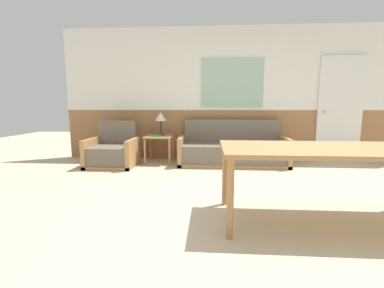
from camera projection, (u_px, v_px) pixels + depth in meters
ground_plane at (259, 207)px, 2.87m from camera, size 16.00×16.00×0.00m
wall_back at (237, 94)px, 5.27m from camera, size 7.20×0.09×2.70m
couch at (232, 151)px, 4.97m from camera, size 2.06×0.76×0.85m
armchair at (113, 153)px, 4.84m from camera, size 0.87×0.76×0.83m
side_table at (159, 140)px, 5.10m from camera, size 0.54×0.54×0.54m
table_lamp at (161, 118)px, 5.12m from camera, size 0.23×0.23×0.46m
book_stack at (158, 136)px, 4.99m from camera, size 0.19×0.14×0.03m
dining_table at (328, 154)px, 2.42m from camera, size 2.01×0.89×0.74m
entry_door at (340, 110)px, 5.12m from camera, size 0.87×0.09×2.10m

